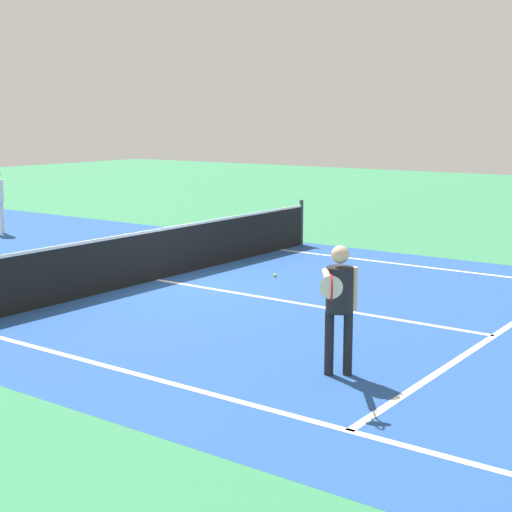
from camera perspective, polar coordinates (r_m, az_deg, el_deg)
name	(u,v)px	position (r m, az deg, el deg)	size (l,w,h in m)	color
ground_plane	(157,280)	(14.66, -7.28, -1.75)	(60.00, 60.00, 0.00)	#337F51
court_surface_inbounds	(157,280)	(14.66, -7.28, -1.75)	(10.62, 24.40, 0.00)	#234C93
line_sideline_left	(309,420)	(8.01, 3.93, -11.91)	(0.10, 11.89, 0.01)	white
line_service_near	(494,336)	(11.38, 17.05, -5.60)	(8.22, 0.10, 0.01)	white
line_center_service	(301,304)	(12.72, 3.31, -3.50)	(0.10, 6.40, 0.01)	white
net	(156,254)	(14.56, -7.32, 0.15)	(10.06, 0.09, 1.07)	#33383D
player_near	(339,296)	(9.07, 6.12, -2.97)	(1.09, 0.64, 1.55)	black
tennis_ball_near_net	(275,275)	(14.80, 1.41, -1.42)	(0.07, 0.07, 0.07)	#CCE033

